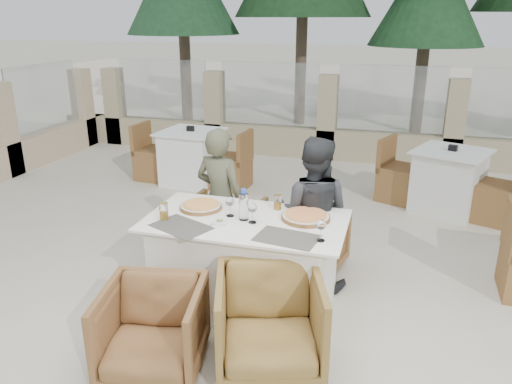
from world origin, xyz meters
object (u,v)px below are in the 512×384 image
(pizza_left, at_px, (201,206))
(armchair_near_right, at_px, (269,321))
(wine_glass_near, at_px, (252,212))
(beer_glass_left, at_px, (164,211))
(wine_glass_corner, at_px, (321,229))
(bg_table_a, at_px, (192,157))
(diner_right, at_px, (312,213))
(pizza_right, at_px, (306,216))
(armchair_near_left, at_px, (153,329))
(armchair_far_left, at_px, (221,234))
(olive_dish, at_px, (220,222))
(wine_glass_centre, at_px, (230,205))
(water_bottle, at_px, (244,204))
(diner_left, at_px, (220,199))
(dining_table, at_px, (246,262))
(beer_glass_right, at_px, (278,202))
(armchair_far_right, at_px, (309,241))
(bg_table_b, at_px, (448,181))

(pizza_left, height_order, armchair_near_right, pizza_left)
(wine_glass_near, distance_m, beer_glass_left, 0.71)
(wine_glass_corner, height_order, bg_table_a, wine_glass_corner)
(diner_right, distance_m, bg_table_a, 3.24)
(pizza_right, xyz_separation_m, armchair_near_left, (-0.82, -1.10, -0.49))
(armchair_far_left, distance_m, bg_table_a, 2.62)
(olive_dish, xyz_separation_m, armchair_far_left, (-0.27, 0.76, -0.46))
(wine_glass_centre, xyz_separation_m, diner_right, (0.60, 0.45, -0.18))
(wine_glass_near, bearing_deg, wine_glass_corner, -18.03)
(olive_dish, height_order, armchair_far_left, olive_dish)
(diner_right, bearing_deg, pizza_right, 93.09)
(pizza_left, xyz_separation_m, beer_glass_left, (-0.19, -0.30, 0.05))
(wine_glass_corner, xyz_separation_m, diner_right, (-0.18, 0.72, -0.18))
(bg_table_a, bearing_deg, water_bottle, -55.22)
(olive_dish, relative_size, diner_left, 0.08)
(dining_table, distance_m, beer_glass_right, 0.57)
(dining_table, bearing_deg, wine_glass_near, -35.37)
(pizza_left, relative_size, armchair_far_right, 0.55)
(beer_glass_right, distance_m, armchair_far_left, 0.86)
(beer_glass_right, distance_m, diner_right, 0.36)
(wine_glass_corner, distance_m, diner_left, 1.39)
(dining_table, xyz_separation_m, armchair_near_right, (0.38, -0.68, -0.05))
(dining_table, height_order, armchair_near_right, dining_table)
(wine_glass_centre, relative_size, armchair_far_left, 0.25)
(wine_glass_centre, xyz_separation_m, bg_table_b, (1.91, 2.71, -0.48))
(wine_glass_corner, xyz_separation_m, armchair_near_left, (-1.00, -0.73, -0.55))
(pizza_right, relative_size, bg_table_b, 0.24)
(dining_table, xyz_separation_m, beer_glass_left, (-0.62, -0.18, 0.46))
(armchair_far_right, xyz_separation_m, armchair_near_right, (-0.02, -1.43, 0.05))
(beer_glass_right, relative_size, olive_dish, 1.15)
(pizza_left, xyz_separation_m, wine_glass_near, (0.50, -0.17, 0.07))
(bg_table_a, bearing_deg, diner_left, -56.44)
(pizza_right, height_order, wine_glass_corner, wine_glass_corner)
(armchair_near_right, relative_size, diner_right, 0.54)
(diner_left, height_order, bg_table_b, diner_left)
(water_bottle, xyz_separation_m, armchair_near_right, (0.39, -0.67, -0.56))
(pizza_right, relative_size, wine_glass_near, 2.12)
(wine_glass_near, relative_size, diner_right, 0.13)
(wine_glass_centre, bearing_deg, armchair_near_left, -102.69)
(wine_glass_corner, xyz_separation_m, armchair_far_left, (-1.07, 0.83, -0.53))
(water_bottle, bearing_deg, armchair_far_left, 124.90)
(pizza_left, xyz_separation_m, pizza_right, (0.89, 0.02, 0.00))
(dining_table, bearing_deg, diner_right, 46.64)
(water_bottle, relative_size, bg_table_a, 0.16)
(dining_table, height_order, armchair_near_left, dining_table)
(beer_glass_left, distance_m, olive_dish, 0.47)
(armchair_near_left, height_order, bg_table_a, bg_table_a)
(diner_right, bearing_deg, pizza_left, 25.11)
(diner_left, bearing_deg, beer_glass_left, 89.97)
(water_bottle, xyz_separation_m, wine_glass_near, (0.08, -0.04, -0.04))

